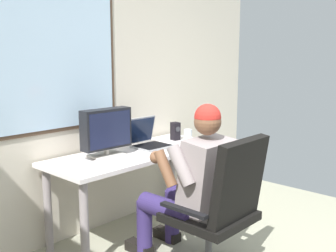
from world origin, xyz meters
name	(u,v)px	position (x,y,z in m)	size (l,w,h in m)	color
wall_rear	(81,71)	(-0.01, 2.25, 1.40)	(4.63, 0.08, 2.80)	beige
desk	(136,164)	(0.26, 1.88, 0.62)	(1.58, 0.62, 0.73)	gray
office_chair	(223,202)	(0.18, 0.92, 0.55)	(0.63, 0.60, 1.01)	black
person_seated	(192,183)	(0.18, 1.20, 0.62)	(0.53, 0.79, 1.21)	navy
crt_monitor	(106,130)	(-0.02, 1.93, 0.94)	(0.43, 0.22, 0.39)	beige
laptop	(147,139)	(0.47, 1.96, 0.79)	(0.32, 0.34, 0.26)	gray
wine_glass	(188,134)	(0.78, 1.74, 0.83)	(0.08, 0.08, 0.14)	silver
desk_speaker	(175,131)	(0.84, 1.95, 0.81)	(0.08, 0.09, 0.17)	black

